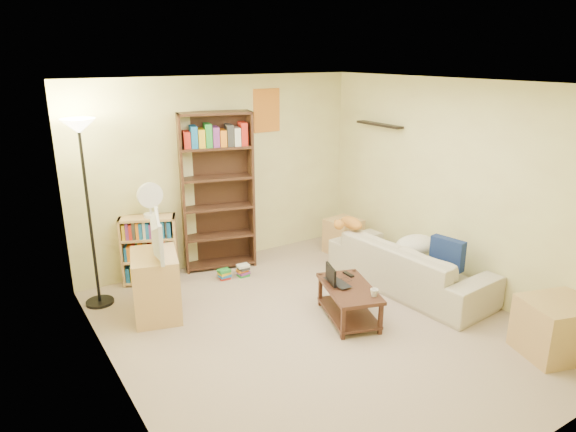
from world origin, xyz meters
The scene contains 19 objects.
room centered at (0.00, 0.01, 1.62)m, with size 4.50×4.54×2.52m.
sofa centered at (1.50, 0.18, 0.30)m, with size 0.97×2.12×0.60m, color beige.
navy_pillow centered at (1.64, -0.26, 0.58)m, with size 0.40×0.12×0.36m, color navy.
cream_blanket centered at (1.65, 0.24, 0.52)m, with size 0.56×0.40×0.24m, color silver.
tabby_cat centered at (1.17, 0.95, 0.68)m, with size 0.48×0.20×0.16m.
coffee_table centered at (0.40, -0.03, 0.24)m, with size 0.73×0.97×0.38m.
laptop centered at (0.38, 0.09, 0.40)m, with size 0.24×0.36×0.03m, color black.
laptop_screen centered at (0.26, 0.13, 0.50)m, with size 0.01×0.29×0.19m, color white.
mug centered at (0.47, -0.34, 0.42)m, with size 0.11×0.11×0.08m, color silver.
tv_remote centered at (0.58, 0.21, 0.39)m, with size 0.05×0.15×0.02m, color black.
tv_stand centered at (-1.32, 1.17, 0.36)m, with size 0.48×0.67×0.72m, color tan.
television centered at (-1.32, 1.17, 0.93)m, with size 0.29×0.74×0.42m, color black.
tall_bookshelf centered at (-0.15, 2.05, 1.09)m, with size 0.98×0.54×2.07m.
short_bookshelf centered at (-1.10, 2.05, 0.43)m, with size 0.72×0.51×0.86m.
desk_fan centered at (-1.05, 2.01, 1.10)m, with size 0.31×0.17×0.43m.
floor_lamp centered at (-1.80, 1.80, 1.69)m, with size 0.36×0.36×2.12m.
side_table centered at (1.57, 1.55, 0.25)m, with size 0.43×0.43×0.50m, color #D7B369.
end_cabinet centered at (1.65, -1.62, 0.27)m, with size 0.66×0.55×0.55m, color tan.
book_stacks centered at (-0.16, 1.60, 0.08)m, with size 0.40×0.17×0.16m.
Camera 1 is at (-2.84, -3.88, 2.77)m, focal length 32.00 mm.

